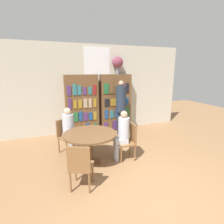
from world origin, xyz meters
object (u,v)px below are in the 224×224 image
at_px(bookshelf_left, 82,105).
at_px(seated_reader_left, 69,128).
at_px(chair_far_side, 129,140).
at_px(reading_table, 90,138).
at_px(librarian_standing, 121,102).
at_px(chair_left_side, 66,134).
at_px(flower_vase, 118,63).
at_px(seated_reader_right, 122,133).
at_px(bookshelf_right, 115,103).
at_px(chair_near_camera, 80,165).

bearing_deg(bookshelf_left, seated_reader_left, -112.49).
bearing_deg(chair_far_side, reading_table, 90.00).
xyz_separation_m(reading_table, chair_far_side, (0.94, -0.09, -0.13)).
bearing_deg(librarian_standing, chair_left_side, -157.90).
height_order(flower_vase, seated_reader_right, flower_vase).
bearing_deg(chair_far_side, librarian_standing, -10.27).
distance_m(flower_vase, chair_far_side, 2.94).
bearing_deg(librarian_standing, seated_reader_left, -152.94).
relative_size(bookshelf_right, librarian_standing, 1.10).
xyz_separation_m(bookshelf_right, librarian_standing, (0.01, -0.50, 0.13)).
relative_size(flower_vase, seated_reader_left, 0.48).
bearing_deg(chair_near_camera, seated_reader_right, 58.40).
distance_m(bookshelf_right, chair_left_side, 2.33).
height_order(chair_near_camera, seated_reader_left, seated_reader_left).
height_order(bookshelf_right, seated_reader_right, bookshelf_right).
relative_size(seated_reader_left, seated_reader_right, 1.01).
height_order(reading_table, chair_far_side, chair_far_side).
height_order(bookshelf_left, seated_reader_left, bookshelf_left).
relative_size(chair_far_side, seated_reader_left, 0.72).
height_order(seated_reader_left, librarian_standing, librarian_standing).
height_order(bookshelf_left, bookshelf_right, same).
height_order(flower_vase, librarian_standing, flower_vase).
distance_m(reading_table, chair_far_side, 0.95).
bearing_deg(seated_reader_left, bookshelf_right, -172.18).
bearing_deg(librarian_standing, bookshelf_right, 90.81).
bearing_deg(reading_table, seated_reader_left, 120.56).
xyz_separation_m(chair_left_side, librarian_standing, (1.89, 0.77, 0.64)).
bearing_deg(chair_far_side, seated_reader_right, 90.00).
height_order(bookshelf_left, seated_reader_right, bookshelf_left).
xyz_separation_m(bookshelf_right, flower_vase, (0.08, 0.00, 1.39)).
relative_size(chair_far_side, librarian_standing, 0.49).
height_order(bookshelf_right, chair_left_side, bookshelf_right).
height_order(reading_table, chair_left_side, chair_left_side).
relative_size(bookshelf_right, reading_table, 1.65).
xyz_separation_m(reading_table, seated_reader_right, (0.76, -0.07, 0.06)).
relative_size(bookshelf_left, bookshelf_right, 1.00).
relative_size(chair_near_camera, librarian_standing, 0.49).
height_order(chair_far_side, seated_reader_right, seated_reader_right).
height_order(chair_left_side, librarian_standing, librarian_standing).
relative_size(bookshelf_right, chair_near_camera, 2.26).
relative_size(bookshelf_left, chair_far_side, 2.26).
distance_m(chair_far_side, seated_reader_right, 0.27).
bearing_deg(seated_reader_left, seated_reader_right, 116.92).
bearing_deg(chair_far_side, flower_vase, -8.51).
xyz_separation_m(bookshelf_left, chair_far_side, (0.74, -2.17, -0.51)).
xyz_separation_m(reading_table, seated_reader_left, (-0.39, 0.66, 0.08)).
distance_m(bookshelf_left, chair_left_side, 1.53).
height_order(chair_near_camera, librarian_standing, librarian_standing).
xyz_separation_m(chair_left_side, seated_reader_left, (0.09, -0.15, 0.21)).
relative_size(reading_table, chair_left_side, 1.37).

